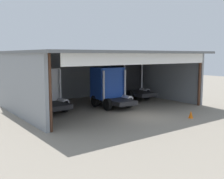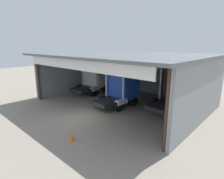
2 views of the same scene
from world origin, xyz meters
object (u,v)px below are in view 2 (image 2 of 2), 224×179
truck_black_center_bay (177,88)px  tool_cart (203,104)px  traffic_cone (72,136)px  truck_white_yard_outside (94,78)px  oil_drum (124,87)px  truck_blue_center_right_bay (121,87)px

truck_black_center_bay → tool_cart: (1.94, 1.48, -1.45)m
traffic_cone → truck_white_yard_outside: bearing=131.0°
oil_drum → traffic_cone: size_ratio=1.62×
truck_black_center_bay → tool_cart: 2.84m
truck_white_yard_outside → oil_drum: size_ratio=5.16×
truck_blue_center_right_bay → traffic_cone: size_ratio=8.12×
truck_white_yard_outside → traffic_cone: 11.94m
truck_black_center_bay → truck_blue_center_right_bay: bearing=-145.7°
tool_cart → traffic_cone: 12.21m
truck_blue_center_right_bay → truck_white_yard_outside: bearing=167.3°
truck_blue_center_right_bay → truck_black_center_bay: bearing=34.1°
truck_white_yard_outside → tool_cart: 12.30m
truck_white_yard_outside → truck_blue_center_right_bay: 5.84m
traffic_cone → tool_cart: bearing=69.9°
tool_cart → traffic_cone: bearing=-110.1°
truck_blue_center_right_bay → oil_drum: (-3.41, 4.61, -1.37)m
oil_drum → traffic_cone: (5.57, -11.94, -0.17)m
tool_cart → traffic_cone: tool_cart is taller
truck_white_yard_outside → tool_cart: size_ratio=4.68×
truck_blue_center_right_bay → oil_drum: truck_blue_center_right_bay is taller
truck_blue_center_right_bay → traffic_cone: (2.15, -7.34, -1.55)m
truck_white_yard_outside → tool_cart: bearing=7.9°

